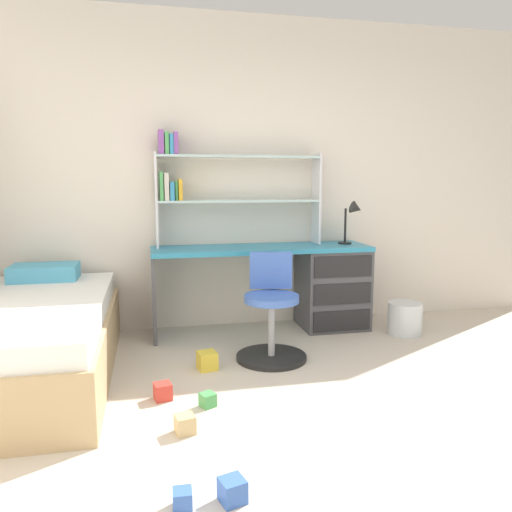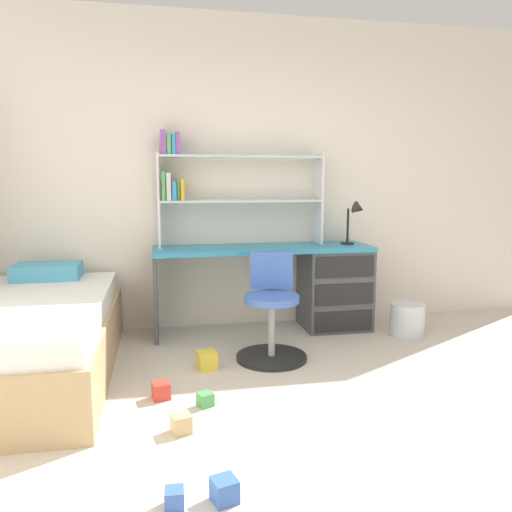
# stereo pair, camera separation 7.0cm
# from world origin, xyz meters

# --- Properties ---
(ground_plane) EXTENTS (5.76, 5.94, 0.02)m
(ground_plane) POSITION_xyz_m (0.00, 0.00, -0.01)
(ground_plane) COLOR beige
(room_shell) EXTENTS (5.76, 5.94, 2.72)m
(room_shell) POSITION_xyz_m (-1.22, 1.23, 1.36)
(room_shell) COLOR silver
(room_shell) RESTS_ON ground_plane
(desk) EXTENTS (1.87, 0.50, 0.75)m
(desk) POSITION_xyz_m (0.42, 2.19, 0.41)
(desk) COLOR teal
(desk) RESTS_ON ground_plane
(bookshelf_hutch) EXTENTS (1.42, 0.22, 0.97)m
(bookshelf_hutch) POSITION_xyz_m (-0.45, 2.33, 1.31)
(bookshelf_hutch) COLOR silver
(bookshelf_hutch) RESTS_ON desk
(desk_lamp) EXTENTS (0.20, 0.17, 0.38)m
(desk_lamp) POSITION_xyz_m (0.76, 2.18, 1.00)
(desk_lamp) COLOR black
(desk_lamp) RESTS_ON desk
(swivel_chair) EXTENTS (0.52, 0.52, 0.77)m
(swivel_chair) POSITION_xyz_m (-0.15, 1.53, 0.30)
(swivel_chair) COLOR black
(swivel_chair) RESTS_ON ground_plane
(bed_platform) EXTENTS (1.07, 1.96, 0.65)m
(bed_platform) POSITION_xyz_m (-1.82, 1.48, 0.27)
(bed_platform) COLOR tan
(bed_platform) RESTS_ON ground_plane
(waste_bin) EXTENTS (0.29, 0.29, 0.27)m
(waste_bin) POSITION_xyz_m (1.11, 1.85, 0.14)
(waste_bin) COLOR silver
(waste_bin) RESTS_ON ground_plane
(toy_block_red_0) EXTENTS (0.12, 0.12, 0.10)m
(toy_block_red_0) POSITION_xyz_m (-0.96, 0.98, 0.05)
(toy_block_red_0) COLOR red
(toy_block_red_0) RESTS_ON ground_plane
(toy_block_natural_1) EXTENTS (0.12, 0.12, 0.10)m
(toy_block_natural_1) POSITION_xyz_m (-0.85, 0.55, 0.05)
(toy_block_natural_1) COLOR tan
(toy_block_natural_1) RESTS_ON ground_plane
(toy_block_blue_2) EXTENTS (0.08, 0.08, 0.08)m
(toy_block_blue_2) POSITION_xyz_m (-0.91, -0.05, 0.04)
(toy_block_blue_2) COLOR #3860B7
(toy_block_blue_2) RESTS_ON ground_plane
(toy_block_yellow_3) EXTENTS (0.15, 0.15, 0.13)m
(toy_block_yellow_3) POSITION_xyz_m (-0.64, 1.40, 0.06)
(toy_block_yellow_3) COLOR gold
(toy_block_yellow_3) RESTS_ON ground_plane
(toy_block_green_4) EXTENTS (0.11, 0.11, 0.08)m
(toy_block_green_4) POSITION_xyz_m (-0.70, 0.83, 0.04)
(toy_block_green_4) COLOR #479E51
(toy_block_green_4) RESTS_ON ground_plane
(toy_block_blue_5) EXTENTS (0.12, 0.12, 0.10)m
(toy_block_blue_5) POSITION_xyz_m (-0.71, -0.05, 0.05)
(toy_block_blue_5) COLOR #3860B7
(toy_block_blue_5) RESTS_ON ground_plane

